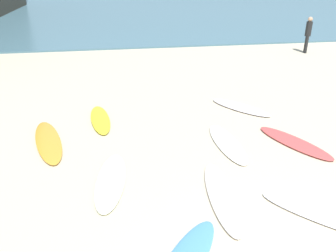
{
  "coord_description": "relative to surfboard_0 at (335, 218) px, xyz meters",
  "views": [
    {
      "loc": [
        -2.58,
        -2.4,
        4.06
      ],
      "look_at": [
        -1.32,
        5.46,
        0.3
      ],
      "focal_mm": 37.41,
      "sensor_mm": 36.0,
      "label": 1
    }
  ],
  "objects": [
    {
      "name": "ocean_water",
      "position": [
        -1.03,
        33.56,
        0.0
      ],
      "size": [
        120.0,
        40.0,
        0.08
      ],
      "primitive_type": "cube",
      "color": "slate",
      "rests_on": "ground_plane"
    },
    {
      "name": "surfboard_0",
      "position": [
        0.0,
        0.0,
        0.0
      ],
      "size": [
        2.28,
        2.17,
        0.08
      ],
      "primitive_type": "ellipsoid",
      "rotation": [
        0.0,
        0.0,
        3.96
      ],
      "color": "white",
      "rests_on": "ground_plane"
    },
    {
      "name": "surfboard_2",
      "position": [
        -5.32,
        3.74,
        0.0
      ],
      "size": [
        1.17,
        2.52,
        0.08
      ],
      "primitive_type": "ellipsoid",
      "rotation": [
        0.0,
        0.0,
        3.39
      ],
      "color": "gold",
      "rests_on": "ground_plane"
    },
    {
      "name": "surfboard_3",
      "position": [
        -3.82,
        1.78,
        0.0
      ],
      "size": [
        0.85,
        2.18,
        0.08
      ],
      "primitive_type": "ellipsoid",
      "rotation": [
        0.0,
        0.0,
        3.02
      ],
      "color": "#E6EFC6",
      "rests_on": "ground_plane"
    },
    {
      "name": "surfboard_4",
      "position": [
        -1.74,
        0.93,
        0.0
      ],
      "size": [
        0.7,
        2.35,
        0.08
      ],
      "primitive_type": "ellipsoid",
      "rotation": [
        0.0,
        0.0,
        3.07
      ],
      "color": "silver",
      "rests_on": "ground_plane"
    },
    {
      "name": "surfboard_5",
      "position": [
        0.13,
        5.11,
        0.0
      ],
      "size": [
        1.69,
        1.96,
        0.08
      ],
      "primitive_type": "ellipsoid",
      "rotation": [
        0.0,
        0.0,
        0.65
      ],
      "color": "silver",
      "rests_on": "ground_plane"
    },
    {
      "name": "surfboard_6",
      "position": [
        0.65,
        2.73,
        0.0
      ],
      "size": [
        1.42,
        2.15,
        0.08
      ],
      "primitive_type": "ellipsoid",
      "rotation": [
        0.0,
        0.0,
        3.58
      ],
      "color": "#DF4F4C",
      "rests_on": "ground_plane"
    },
    {
      "name": "surfboard_7",
      "position": [
        -4.07,
        4.87,
        0.0
      ],
      "size": [
        0.74,
        2.07,
        0.08
      ],
      "primitive_type": "ellipsoid",
      "rotation": [
        0.0,
        0.0,
        0.11
      ],
      "color": "yellow",
      "rests_on": "ground_plane"
    },
    {
      "name": "surfboard_8",
      "position": [
        -0.98,
        2.95,
        -0.0
      ],
      "size": [
        0.68,
        2.15,
        0.07
      ],
      "primitive_type": "ellipsoid",
      "rotation": [
        0.0,
        0.0,
        0.05
      ],
      "color": "white",
      "rests_on": "ground_plane"
    },
    {
      "name": "beachgoer_near",
      "position": [
        5.7,
        11.49,
        0.9
      ],
      "size": [
        0.37,
        0.37,
        1.69
      ],
      "rotation": [
        0.0,
        0.0,
        4.3
      ],
      "color": "black",
      "rests_on": "ground_plane"
    }
  ]
}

